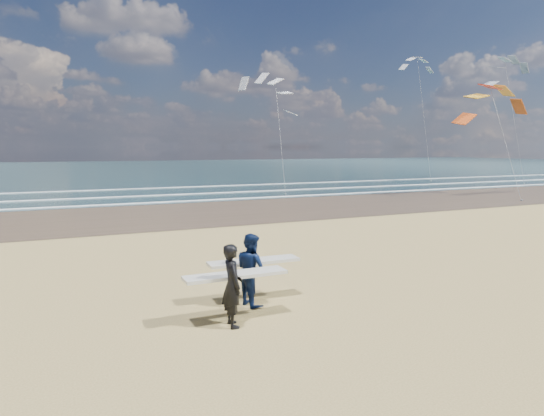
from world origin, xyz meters
name	(u,v)px	position (x,y,z in m)	size (l,w,h in m)	color
wet_sand_strip	(420,198)	(20.00, 18.00, 0.01)	(220.00, 12.00, 0.01)	#4E4029
ocean	(202,168)	(20.00, 72.00, 0.01)	(220.00, 100.00, 0.02)	#183336
foam_breakers	(342,187)	(20.00, 28.10, 0.05)	(220.00, 11.70, 0.05)	white
surfer_near	(233,284)	(-0.59, 0.31, 0.87)	(2.20, 0.93, 1.70)	black
surfer_far	(252,269)	(0.27, 1.38, 0.85)	(2.22, 1.11, 1.68)	#0B1A41
kite_0	(499,121)	(25.73, 16.53, 5.49)	(6.72, 4.84, 9.35)	slate
kite_1	(279,123)	(13.09, 26.85, 5.55)	(5.61, 4.72, 10.12)	slate
kite_2	(512,107)	(39.48, 26.83, 7.72)	(6.10, 4.77, 13.89)	slate
kite_5	(423,112)	(33.95, 33.64, 7.46)	(4.46, 4.59, 14.57)	slate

